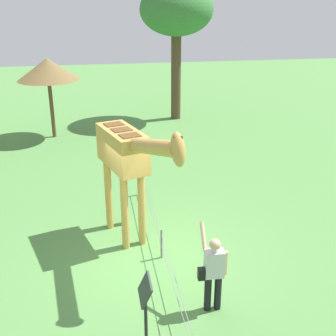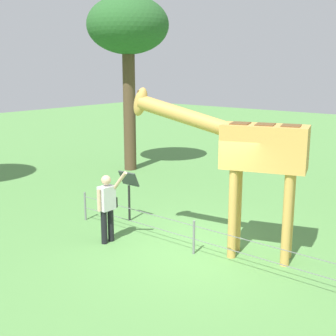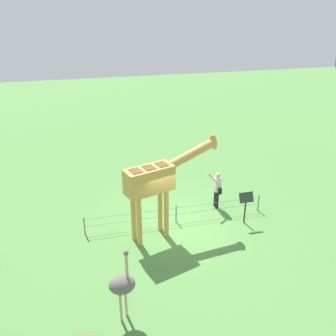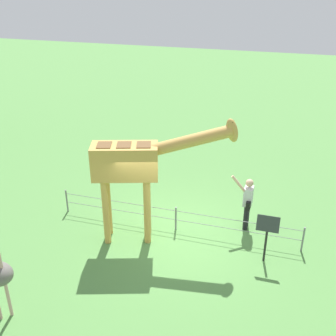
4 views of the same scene
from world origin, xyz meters
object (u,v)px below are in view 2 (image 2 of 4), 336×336
giraffe (249,152)px  info_sign (129,185)px  tree_east (128,29)px  visitor (107,204)px

giraffe → info_sign: giraffe is taller
tree_east → visitor: bearing=129.8°
visitor → giraffe: bearing=-154.4°
visitor → tree_east: tree_east is taller
giraffe → tree_east: 9.25m
tree_east → giraffe: bearing=149.8°
giraffe → info_sign: size_ratio=2.84×
tree_east → info_sign: size_ratio=4.89×
visitor → info_sign: size_ratio=1.30×
visitor → info_sign: bearing=-64.7°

